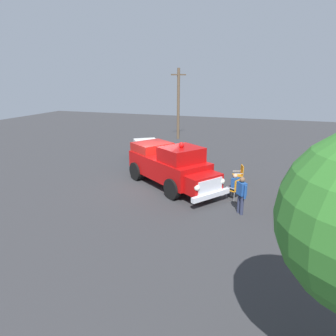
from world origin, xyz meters
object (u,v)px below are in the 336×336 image
classic_hot_rod (148,152)px  spectator_seated (233,185)px  vintage_fire_truck (171,165)px  traffic_cone (154,166)px  lawn_chair_spare (240,173)px  spectator_standing (241,193)px  utility_pole (178,103)px  lawn_chair_by_car (136,165)px  lawn_chair_near_truck (235,188)px

classic_hot_rod → spectator_seated: (-6.43, 4.78, -0.05)m
vintage_fire_truck → traffic_cone: vintage_fire_truck is taller
lawn_chair_spare → spectator_standing: 4.05m
classic_hot_rod → traffic_cone: 2.10m
classic_hot_rod → spectator_standing: spectator_standing is taller
vintage_fire_truck → spectator_seated: vintage_fire_truck is taller
vintage_fire_truck → utility_pole: bearing=-75.0°
lawn_chair_spare → spectator_seated: spectator_seated is taller
vintage_fire_truck → lawn_chair_by_car: vintage_fire_truck is taller
vintage_fire_truck → lawn_chair_near_truck: bearing=167.9°
vintage_fire_truck → lawn_chair_by_car: 3.02m
spectator_seated → spectator_standing: spectator_standing is taller
utility_pole → traffic_cone: (-1.56, 10.37, -3.09)m
lawn_chair_near_truck → lawn_chair_spare: bearing=-89.3°
classic_hot_rod → lawn_chair_near_truck: size_ratio=4.56×
lawn_chair_by_car → traffic_cone: size_ratio=1.61×
classic_hot_rod → traffic_cone: classic_hot_rod is taller
traffic_cone → lawn_chair_by_car: bearing=53.1°
lawn_chair_by_car → lawn_chair_near_truck: bearing=161.4°
lawn_chair_near_truck → traffic_cone: lawn_chair_near_truck is taller
lawn_chair_by_car → spectator_seated: spectator_seated is taller
spectator_standing → utility_pole: size_ratio=0.26×
vintage_fire_truck → utility_pole: size_ratio=0.93×
spectator_seated → utility_pole: bearing=-63.1°
vintage_fire_truck → classic_hot_rod: size_ratio=1.31×
lawn_chair_by_car → utility_pole: bearing=-86.2°
lawn_chair_by_car → traffic_cone: 1.35m
utility_pole → classic_hot_rod: bearing=92.7°
lawn_chair_near_truck → lawn_chair_spare: (0.03, -2.46, 0.00)m
vintage_fire_truck → lawn_chair_spare: (-3.50, -1.70, -0.61)m
lawn_chair_by_car → classic_hot_rod: bearing=-82.6°
lawn_chair_spare → classic_hot_rod: bearing=-20.1°
lawn_chair_near_truck → utility_pole: 15.45m
lawn_chair_by_car → spectator_standing: 7.53m
classic_hot_rod → traffic_cone: (-1.15, 1.71, -0.44)m
spectator_standing → traffic_cone: 7.48m
spectator_standing → vintage_fire_truck: bearing=-30.3°
spectator_seated → utility_pole: utility_pole is taller
vintage_fire_truck → spectator_seated: size_ratio=4.72×
vintage_fire_truck → spectator_standing: 4.57m
vintage_fire_truck → lawn_chair_spare: size_ratio=5.98×
vintage_fire_truck → lawn_chair_by_car: (2.65, -1.32, -0.61)m
classic_hot_rod → lawn_chair_by_car: bearing=97.4°
lawn_chair_by_car → spectator_standing: size_ratio=0.61×
lawn_chair_spare → spectator_seated: (0.09, 2.40, 0.11)m
classic_hot_rod → lawn_chair_spare: 6.94m
lawn_chair_near_truck → lawn_chair_by_car: (6.19, -2.08, 0.00)m
spectator_standing → utility_pole: 16.93m
vintage_fire_truck → lawn_chair_by_car: size_ratio=5.98×
vintage_fire_truck → classic_hot_rod: bearing=-53.6°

